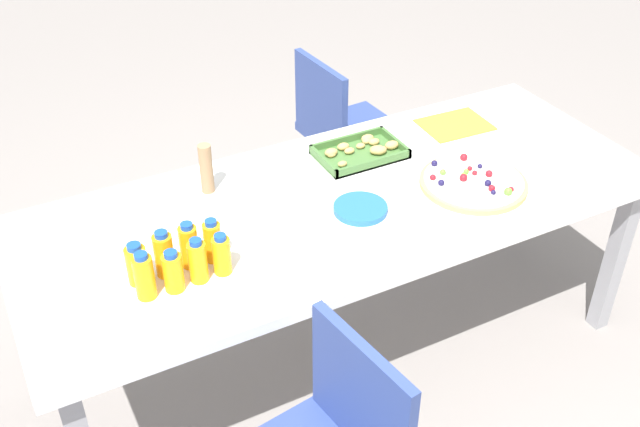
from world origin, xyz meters
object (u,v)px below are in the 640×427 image
object	(u,v)px
juice_bottle_0	(144,277)
juice_bottle_6	(189,246)
snack_tray	(362,151)
napkin_stack	(293,242)
juice_bottle_5	(164,254)
chair_far_right	(342,126)
juice_bottle_1	(173,272)
juice_bottle_2	(198,261)
juice_bottle_7	(213,241)
juice_bottle_3	(222,255)
cardboard_tube	(206,169)
paper_folder	(455,125)
fruit_pizza	(473,182)
plate_stack	(360,209)
party_table	(343,213)
juice_bottle_4	(137,264)

from	to	relation	value
juice_bottle_0	juice_bottle_6	distance (m)	0.17
snack_tray	napkin_stack	world-z (taller)	snack_tray
juice_bottle_5	napkin_stack	bearing A→B (deg)	-5.94
chair_far_right	juice_bottle_1	world-z (taller)	juice_bottle_1
juice_bottle_2	juice_bottle_6	size ratio (longest dim) A/B	0.96
juice_bottle_7	juice_bottle_0	bearing A→B (deg)	-163.13
juice_bottle_2	juice_bottle_3	xyz separation A→B (m)	(0.07, 0.00, -0.00)
juice_bottle_6	juice_bottle_5	bearing A→B (deg)	-175.03
juice_bottle_1	snack_tray	size ratio (longest dim) A/B	0.42
cardboard_tube	paper_folder	bearing A→B (deg)	-0.56
snack_tray	paper_folder	xyz separation A→B (m)	(0.43, 0.02, -0.01)
chair_far_right	fruit_pizza	distance (m)	0.96
juice_bottle_6	fruit_pizza	xyz separation A→B (m)	(1.00, -0.04, -0.06)
juice_bottle_7	plate_stack	world-z (taller)	juice_bottle_7
chair_far_right	napkin_stack	distance (m)	1.19
juice_bottle_0	juice_bottle_3	xyz separation A→B (m)	(0.23, 0.00, -0.01)
snack_tray	plate_stack	xyz separation A→B (m)	(-0.18, -0.31, -0.00)
juice_bottle_1	juice_bottle_6	xyz separation A→B (m)	(0.08, 0.08, 0.01)
juice_bottle_2	juice_bottle_5	distance (m)	0.10
juice_bottle_5	snack_tray	xyz separation A→B (m)	(0.84, 0.32, -0.06)
juice_bottle_3	juice_bottle_6	bearing A→B (deg)	134.02
juice_bottle_2	fruit_pizza	xyz separation A→B (m)	(1.00, 0.04, -0.05)
party_table	napkin_stack	distance (m)	0.30
juice_bottle_3	snack_tray	size ratio (longest dim) A/B	0.43
chair_far_right	juice_bottle_1	xyz separation A→B (m)	(-1.09, -0.97, 0.28)
fruit_pizza	juice_bottle_2	bearing A→B (deg)	-177.91
juice_bottle_6	napkin_stack	bearing A→B (deg)	-8.60
juice_bottle_4	party_table	bearing A→B (deg)	8.04
juice_bottle_2	napkin_stack	xyz separation A→B (m)	(0.31, 0.03, -0.06)
juice_bottle_0	cardboard_tube	xyz separation A→B (m)	(0.34, 0.42, 0.02)
chair_far_right	snack_tray	world-z (taller)	chair_far_right
juice_bottle_0	napkin_stack	distance (m)	0.47
juice_bottle_2	juice_bottle_6	distance (m)	0.08
juice_bottle_0	juice_bottle_5	bearing A→B (deg)	40.94
juice_bottle_2	juice_bottle_7	xyz separation A→B (m)	(0.07, 0.07, -0.00)
juice_bottle_3	paper_folder	size ratio (longest dim) A/B	0.51
juice_bottle_5	cardboard_tube	world-z (taller)	cardboard_tube
juice_bottle_7	plate_stack	bearing A→B (deg)	1.35
juice_bottle_0	napkin_stack	size ratio (longest dim) A/B	1.00
juice_bottle_6	chair_far_right	bearing A→B (deg)	41.36
juice_bottle_5	paper_folder	bearing A→B (deg)	15.11
juice_bottle_5	paper_folder	size ratio (longest dim) A/B	0.58
juice_bottle_4	juice_bottle_6	size ratio (longest dim) A/B	0.89
juice_bottle_6	fruit_pizza	world-z (taller)	juice_bottle_6
fruit_pizza	juice_bottle_5	bearing A→B (deg)	178.24
juice_bottle_3	paper_folder	bearing A→B (deg)	20.08
fruit_pizza	plate_stack	bearing A→B (deg)	173.82
juice_bottle_3	juice_bottle_5	size ratio (longest dim) A/B	0.88
juice_bottle_2	party_table	bearing A→B (deg)	17.07
party_table	juice_bottle_3	xyz separation A→B (m)	(-0.50, -0.17, 0.12)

